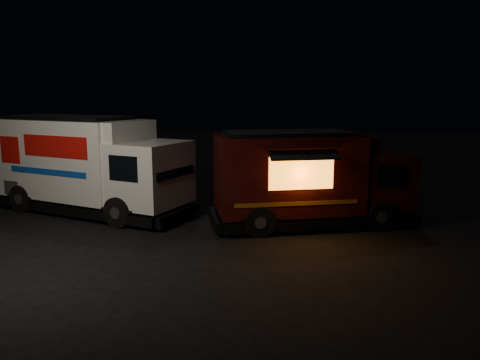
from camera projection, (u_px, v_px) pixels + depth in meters
The scene contains 3 objects.
ground at pixel (187, 238), 13.54m from camera, with size 80.00×80.00×0.00m, color black.
white_truck at pixel (92, 165), 16.32m from camera, with size 7.44×2.54×3.37m, color silver, non-canonical shape.
red_truck at pixel (313, 178), 14.78m from camera, with size 6.43×2.37×2.99m, color #370F0A, non-canonical shape.
Camera 1 is at (3.49, -12.63, 4.11)m, focal length 35.00 mm.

